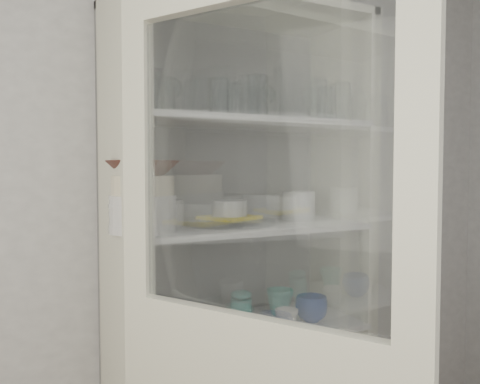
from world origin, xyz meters
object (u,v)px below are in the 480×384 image
goblet_3 (312,106)px  white_ramekin (230,208)px  goblet_0 (173,97)px  terracotta_bowl (143,168)px  goblet_1 (241,99)px  plate_stack_back (155,213)px  cream_bowl (143,185)px  mug_white (287,320)px  pantry_cabinet (233,301)px  yellow_trivet (230,217)px  teal_jar (241,307)px  grey_bowl_stack (298,206)px  mug_teal (280,302)px  goblet_2 (267,103)px  mug_blue (311,308)px  measuring_cups (208,336)px  glass_platter (230,222)px  white_canister (168,317)px  plate_stack_front (143,214)px

goblet_3 → white_ramekin: bearing=-168.2°
goblet_0 → terracotta_bowl: (-0.16, -0.15, -0.27)m
goblet_1 → plate_stack_back: 0.57m
cream_bowl → mug_white: bearing=-7.1°
pantry_cabinet → goblet_0: 0.84m
yellow_trivet → mug_white: 0.45m
goblet_3 → teal_jar: 0.92m
grey_bowl_stack → mug_teal: (-0.06, 0.05, -0.41)m
pantry_cabinet → white_ramekin: 0.39m
goblet_1 → goblet_2: (0.12, -0.00, -0.01)m
white_ramekin → mug_white: white_ramekin is taller
cream_bowl → white_ramekin: cream_bowl is taller
plate_stack_back → white_ramekin: 0.28m
pantry_cabinet → terracotta_bowl: pantry_cabinet is taller
plate_stack_back → white_ramekin: size_ratio=1.57×
terracotta_bowl → mug_blue: bearing=-0.7°
plate_stack_back → mug_teal: size_ratio=1.87×
goblet_1 → white_ramekin: bearing=-140.8°
cream_bowl → grey_bowl_stack: cream_bowl is taller
pantry_cabinet → mug_white: (0.12, -0.21, -0.04)m
cream_bowl → teal_jar: size_ratio=2.04×
goblet_0 → yellow_trivet: bearing=-18.4°
measuring_cups → goblet_2: bearing=26.7°
mug_teal → teal_jar: 0.18m
pantry_cabinet → yellow_trivet: size_ratio=11.45×
goblet_2 → goblet_3: 0.25m
goblet_3 → mug_white: (-0.29, -0.24, -0.85)m
goblet_1 → glass_platter: bearing=-140.8°
goblet_3 → measuring_cups: bearing=-161.4°
plate_stack_back → mug_teal: plate_stack_back is taller
goblet_0 → cream_bowl: 0.39m
goblet_1 → mug_white: bearing=-69.9°
goblet_3 → mug_teal: goblet_3 is taller
pantry_cabinet → mug_white: size_ratio=23.63×
glass_platter → white_canister: 0.42m
yellow_trivet → grey_bowl_stack: (0.32, -0.00, 0.03)m
plate_stack_front → goblet_0: bearing=41.8°
goblet_1 → goblet_3: size_ratio=1.05×
plate_stack_back → mug_blue: bearing=-16.7°
goblet_1 → measuring_cups: bearing=-142.2°
plate_stack_front → terracotta_bowl: (0.00, 0.00, 0.15)m
cream_bowl → goblet_2: bearing=14.6°
plate_stack_front → mug_teal: bearing=11.5°
plate_stack_front → mug_teal: size_ratio=1.96×
goblet_1 → terracotta_bowl: goblet_1 is taller
mug_white → yellow_trivet: bearing=117.1°
mug_blue → cream_bowl: bearing=-170.5°
goblet_2 → teal_jar: size_ratio=1.64×
white_canister → cream_bowl: bearing=-139.3°
terracotta_bowl → white_ramekin: size_ratio=1.56×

